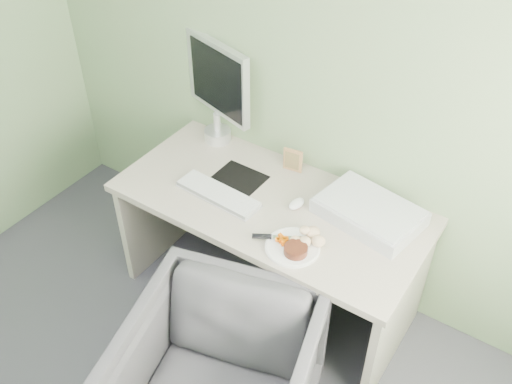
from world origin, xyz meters
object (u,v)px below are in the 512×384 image
Objects in this scene: scanner at (369,212)px; desk at (270,227)px; monitor at (218,87)px; plate at (293,247)px; desk_chair at (220,382)px.

desk is at bearing -150.76° from scanner.
desk is 0.82m from monitor.
scanner is at bearing 62.20° from plate.
scanner is at bearing 7.88° from monitor.
desk_chair is (-0.22, -0.95, -0.40)m from scanner.
monitor is 1.54m from desk_chair.
monitor is at bearing 150.10° from desk.
desk is 0.54m from scanner.
monitor reaches higher than desk_chair.
desk_chair is at bearing -91.55° from plate.
desk is at bearing -13.34° from monitor.
monitor is (-0.81, 0.54, 0.33)m from plate.
monitor reaches higher than plate.
desk is 6.22× the size of plate.
monitor is (-1.02, 0.16, 0.30)m from scanner.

